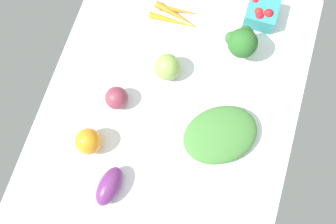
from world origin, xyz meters
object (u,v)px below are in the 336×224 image
carrot_bunch (176,16)px  berry_basket (261,13)px  leafy_greens_clump (220,135)px  heirloom_tomato_green (167,67)px  bell_pepper_orange (88,141)px  broccoli_head (242,42)px  eggplant (109,186)px  red_onion_near_basket (117,98)px

carrot_bunch → berry_basket: 27.01cm
leafy_greens_clump → heirloom_tomato_green: bearing=-125.9°
bell_pepper_orange → berry_basket: size_ratio=0.93×
bell_pepper_orange → broccoli_head: bearing=140.2°
heirloom_tomato_green → berry_basket: bearing=138.8°
leafy_greens_clump → eggplant: 35.06cm
leafy_greens_clump → berry_basket: berry_basket is taller
red_onion_near_basket → eggplant: bearing=14.3°
carrot_bunch → red_onion_near_basket: red_onion_near_basket is taller
eggplant → berry_basket: (-65.04, 28.35, 0.38)cm
eggplant → heirloom_tomato_green: heirloom_tomato_green is taller
eggplant → berry_basket: size_ratio=1.23×
eggplant → broccoli_head: size_ratio=0.94×
heirloom_tomato_green → red_onion_near_basket: bearing=-40.5°
broccoli_head → red_onion_near_basket: bearing=-49.7°
carrot_bunch → heirloom_tomato_green: heirloom_tomato_green is taller
carrot_bunch → berry_basket: bearing=106.3°
bell_pepper_orange → broccoli_head: broccoli_head is taller
leafy_greens_clump → heirloom_tomato_green: (-15.13, -20.90, 1.59)cm
eggplant → berry_basket: bearing=-16.2°
bell_pepper_orange → leafy_greens_clump: bearing=110.5°
berry_basket → red_onion_near_basket: bearing=-41.0°
berry_basket → broccoli_head: bearing=-15.0°
bell_pepper_orange → heirloom_tomato_green: bell_pepper_orange is taller
leafy_greens_clump → broccoli_head: (-28.00, -1.34, 4.90)cm
broccoli_head → berry_basket: bearing=165.0°
bell_pepper_orange → broccoli_head: size_ratio=0.71×
carrot_bunch → heirloom_tomato_green: size_ratio=1.98×
bell_pepper_orange → broccoli_head: 53.89cm
eggplant → heirloom_tomato_green: size_ratio=1.39×
carrot_bunch → bell_pepper_orange: (47.40, -12.22, 3.21)cm
leafy_greens_clump → broccoli_head: 28.46cm
carrot_bunch → leafy_greens_clump: 41.41cm
eggplant → heirloom_tomato_green: 38.94cm
bell_pepper_orange → red_onion_near_basket: size_ratio=1.26×
broccoli_head → carrot_bunch: bearing=-105.2°
leafy_greens_clump → berry_basket: 41.66cm
carrot_bunch → eggplant: bearing=-2.5°
broccoli_head → heirloom_tomato_green: 23.65cm
leafy_greens_clump → red_onion_near_basket: size_ratio=3.22×
carrot_bunch → broccoli_head: 23.86cm
berry_basket → red_onion_near_basket: size_ratio=1.35×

